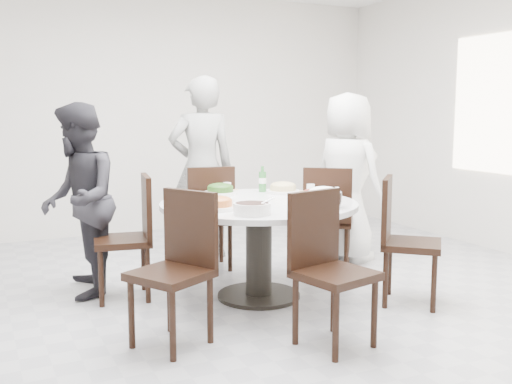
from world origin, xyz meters
name	(u,v)px	position (x,y,z in m)	size (l,w,h in m)	color
floor	(252,303)	(0.00, 0.00, 0.00)	(6.00, 6.00, 0.01)	#A2A2A7
wall_back	(143,113)	(0.00, 3.00, 1.40)	(6.00, 0.01, 2.80)	silver
dining_table	(259,250)	(0.11, 0.11, 0.38)	(1.50, 1.50, 0.75)	silver
chair_ne	(328,219)	(1.01, 0.55, 0.47)	(0.42, 0.42, 0.95)	black
chair_n	(207,217)	(0.06, 1.09, 0.47)	(0.42, 0.42, 0.95)	black
chair_nw	(122,238)	(-0.84, 0.55, 0.47)	(0.42, 0.42, 0.95)	black
chair_sw	(170,271)	(-0.79, -0.51, 0.47)	(0.42, 0.42, 0.95)	black
chair_s	(335,271)	(0.11, -0.95, 0.47)	(0.42, 0.42, 0.95)	black
chair_se	(412,241)	(1.08, -0.50, 0.47)	(0.42, 0.42, 0.95)	black
diner_right	(347,178)	(1.38, 0.80, 0.80)	(0.78, 0.51, 1.60)	white
diner_middle	(202,168)	(0.17, 1.51, 0.88)	(0.64, 0.42, 1.76)	black
diner_left	(79,200)	(-1.12, 0.77, 0.75)	(0.73, 0.57, 1.50)	black
dish_greens	(220,190)	(-0.01, 0.59, 0.79)	(0.27, 0.27, 0.07)	white
dish_pale	(283,189)	(0.50, 0.45, 0.79)	(0.28, 0.28, 0.07)	white
dish_orange	(191,199)	(-0.37, 0.29, 0.78)	(0.24, 0.24, 0.06)	white
dish_redbrown	(316,197)	(0.53, -0.03, 0.78)	(0.27, 0.27, 0.07)	white
dish_tofu	(217,204)	(-0.30, -0.07, 0.79)	(0.28, 0.28, 0.07)	white
rice_bowl	(324,199)	(0.43, -0.30, 0.81)	(0.26, 0.26, 0.11)	silver
soup_bowl	(252,209)	(-0.17, -0.35, 0.79)	(0.25, 0.25, 0.08)	white
beverage_bottle	(262,179)	(0.38, 0.61, 0.86)	(0.06, 0.06, 0.22)	#2D7132
tea_cups	(230,187)	(0.14, 0.74, 0.79)	(0.07, 0.07, 0.08)	white
chopsticks	(228,191)	(0.12, 0.74, 0.76)	(0.24, 0.04, 0.01)	tan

